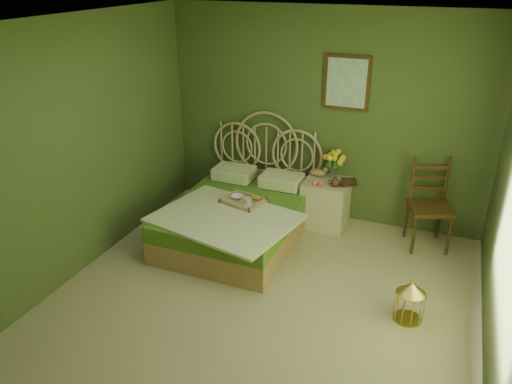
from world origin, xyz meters
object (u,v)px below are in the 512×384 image
at_px(nightstand, 327,198).
at_px(chair, 432,198).
at_px(birdcage, 410,302).
at_px(bed, 239,214).

distance_m(nightstand, chair, 1.24).
relative_size(chair, birdcage, 2.57).
bearing_deg(birdcage, bed, 157.79).
height_order(nightstand, chair, chair).
distance_m(bed, nightstand, 1.13).
height_order(bed, nightstand, bed).
height_order(bed, birdcage, bed).
bearing_deg(chair, birdcage, -109.77).
bearing_deg(birdcage, chair, 88.96).
xyz_separation_m(chair, birdcage, (-0.03, -1.54, -0.38)).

